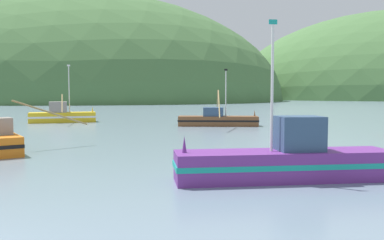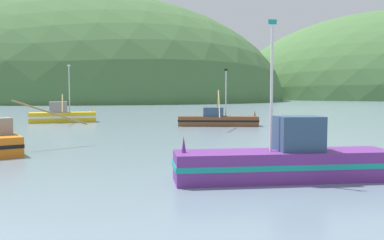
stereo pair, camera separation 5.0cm
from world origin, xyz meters
name	(u,v)px [view 1 (the left image)]	position (x,y,z in m)	size (l,w,h in m)	color
hill_far_center	(63,100)	(-108.32, 176.31, 0.00)	(219.76, 175.81, 104.73)	#47703D
fishing_boat_brown	(217,119)	(-0.58, 38.50, 0.74)	(9.30, 15.29, 6.44)	brown
fishing_boat_purple	(286,161)	(7.78, 11.31, 0.83)	(9.52, 5.42, 6.83)	#6B2D84
fishing_boat_yellow	(62,115)	(-20.82, 38.95, 0.89)	(8.16, 12.15, 7.32)	gold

